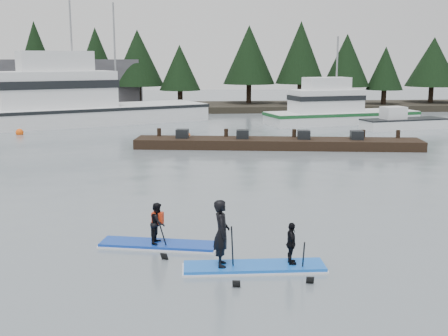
{
  "coord_description": "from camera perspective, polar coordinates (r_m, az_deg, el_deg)",
  "views": [
    {
      "loc": [
        -1.87,
        -14.2,
        5.06
      ],
      "look_at": [
        0.0,
        6.0,
        1.1
      ],
      "focal_mm": 45.0,
      "sensor_mm": 36.0,
      "label": 1
    }
  ],
  "objects": [
    {
      "name": "far_shore",
      "position": [
        56.43,
        -3.38,
        6.18
      ],
      "size": [
        70.0,
        8.0,
        0.6
      ],
      "primitive_type": "cube",
      "color": "#2D281E",
      "rests_on": "ground"
    },
    {
      "name": "buoy_a",
      "position": [
        40.57,
        -20.04,
        3.21
      ],
      "size": [
        0.52,
        0.52,
        0.52
      ],
      "primitive_type": "sphere",
      "color": "#FF570C",
      "rests_on": "ground"
    },
    {
      "name": "buoy_c",
      "position": [
        42.73,
        16.63,
        3.78
      ],
      "size": [
        0.48,
        0.48,
        0.48
      ],
      "primitive_type": "sphere",
      "color": "#FF570C",
      "rests_on": "ground"
    },
    {
      "name": "buoy_b",
      "position": [
        36.31,
        -3.86,
        3.01
      ],
      "size": [
        0.58,
        0.58,
        0.58
      ],
      "primitive_type": "sphere",
      "color": "#FF570C",
      "rests_on": "ground"
    },
    {
      "name": "floating_dock",
      "position": [
        32.42,
        5.44,
        2.5
      ],
      "size": [
        16.46,
        4.66,
        0.54
      ],
      "primitive_type": "cube",
      "rotation": [
        0.0,
        0.0,
        -0.15
      ],
      "color": "black",
      "rests_on": "ground"
    },
    {
      "name": "fishing_boat_large",
      "position": [
        45.75,
        -14.46,
        5.37
      ],
      "size": [
        19.44,
        12.57,
        10.55
      ],
      "rotation": [
        0.0,
        0.0,
        0.42
      ],
      "color": "white",
      "rests_on": "ground"
    },
    {
      "name": "treeline",
      "position": [
        56.46,
        -3.38,
        5.88
      ],
      "size": [
        60.0,
        4.0,
        8.0
      ],
      "primitive_type": null,
      "color": "black",
      "rests_on": "ground"
    },
    {
      "name": "paddleboard_duo",
      "position": [
        13.73,
        2.36,
        -8.12
      ],
      "size": [
        3.46,
        1.13,
        2.3
      ],
      "rotation": [
        0.0,
        0.0,
        -0.03
      ],
      "color": "blue",
      "rests_on": "ground"
    },
    {
      "name": "ground",
      "position": [
        15.19,
        2.11,
        -8.42
      ],
      "size": [
        160.0,
        160.0,
        0.0
      ],
      "primitive_type": "plane",
      "color": "slate",
      "rests_on": "ground"
    },
    {
      "name": "fishing_boat_medium",
      "position": [
        45.61,
        11.49,
        5.1
      ],
      "size": [
        12.6,
        5.96,
        7.55
      ],
      "rotation": [
        0.0,
        0.0,
        0.21
      ],
      "color": "white",
      "rests_on": "ground"
    },
    {
      "name": "waterfront_building",
      "position": [
        59.51,
        -17.22,
        8.09
      ],
      "size": [
        18.0,
        6.0,
        5.0
      ],
      "primitive_type": "cube",
      "color": "#4C4C51",
      "rests_on": "ground"
    },
    {
      "name": "paddleboard_solo",
      "position": [
        15.5,
        -6.71,
        -6.66
      ],
      "size": [
        3.27,
        1.5,
        1.75
      ],
      "rotation": [
        0.0,
        0.0,
        -0.24
      ],
      "color": "#123BAD",
      "rests_on": "ground"
    },
    {
      "name": "skiff",
      "position": [
        43.35,
        17.81,
        4.31
      ],
      "size": [
        6.64,
        3.26,
        0.74
      ],
      "primitive_type": "cube",
      "rotation": [
        0.0,
        0.0,
        0.22
      ],
      "color": "white",
      "rests_on": "ground"
    }
  ]
}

